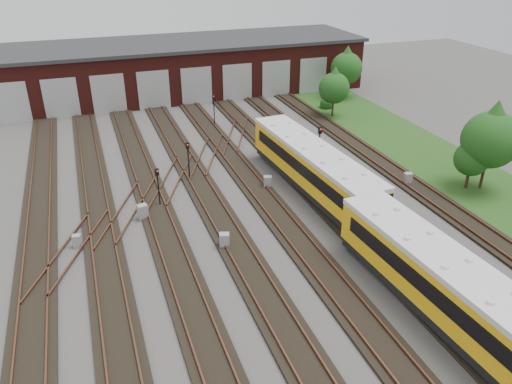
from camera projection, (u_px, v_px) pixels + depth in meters
name	position (u px, v px, depth m)	size (l,w,h in m)	color
ground	(284.00, 268.00, 29.92)	(120.00, 120.00, 0.00)	#43403E
track_network	(278.00, 262.00, 30.31)	(30.40, 70.00, 0.33)	black
maintenance_shed	(161.00, 68.00, 61.97)	(51.00, 12.50, 6.35)	#4F1813
grass_verge	(439.00, 162.00, 43.99)	(8.00, 55.00, 0.05)	#214617
metro_train	(451.00, 291.00, 24.80)	(3.81, 48.12, 3.30)	black
signal_mast_0	(158.00, 182.00, 35.95)	(0.30, 0.29, 3.04)	black
signal_mast_1	(188.00, 156.00, 39.97)	(0.27, 0.25, 3.24)	black
signal_mast_2	(214.00, 106.00, 51.58)	(0.26, 0.25, 3.37)	black
signal_mast_3	(319.00, 143.00, 41.58)	(0.30, 0.28, 3.83)	black
relay_cabinet_0	(77.00, 241.00, 31.82)	(0.52, 0.43, 0.86)	#95979A
relay_cabinet_1	(143.00, 212.00, 34.94)	(0.66, 0.55, 1.11)	#95979A
relay_cabinet_2	(224.00, 241.00, 31.71)	(0.62, 0.51, 1.03)	#95979A
relay_cabinet_3	(268.00, 182.00, 39.31)	(0.60, 0.50, 1.01)	#95979A
relay_cabinet_4	(408.00, 179.00, 39.94)	(0.58, 0.49, 0.97)	#95979A
tree_0	(334.00, 84.00, 53.81)	(3.35, 3.35, 5.55)	#362218
tree_1	(347.00, 64.00, 60.15)	(3.81, 3.81, 6.31)	#362218
tree_2	(492.00, 133.00, 37.37)	(4.35, 4.35, 7.20)	#362218
tree_3	(472.00, 155.00, 38.21)	(2.68, 2.68, 4.44)	#362218
bush_1	(327.00, 102.00, 57.72)	(1.56, 1.56, 1.56)	#1A4513
bush_2	(316.00, 85.00, 64.65)	(1.42, 1.42, 1.42)	#1A4513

